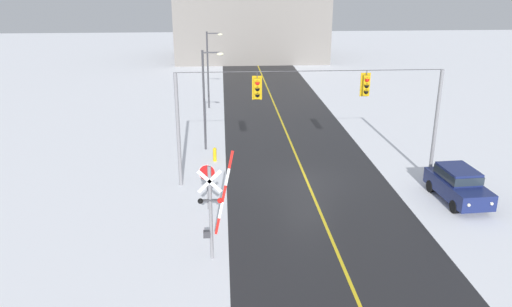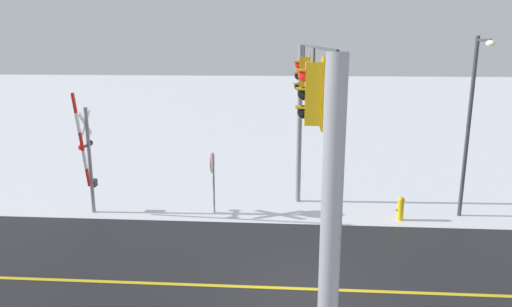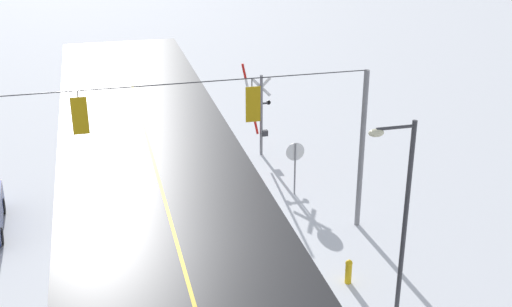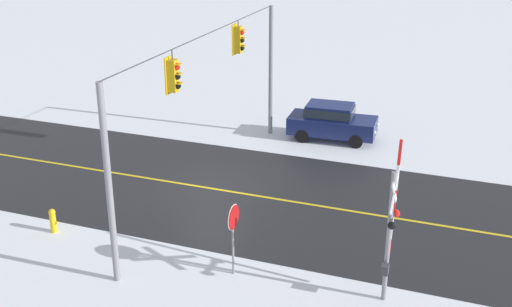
{
  "view_description": "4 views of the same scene",
  "coord_description": "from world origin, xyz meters",
  "px_view_note": "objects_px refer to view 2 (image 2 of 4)",
  "views": [
    {
      "loc": [
        -4.62,
        -25.78,
        10.86
      ],
      "look_at": [
        -3.1,
        -3.44,
        2.95
      ],
      "focal_mm": 35.39,
      "sensor_mm": 36.0,
      "label": 1
    },
    {
      "loc": [
        11.13,
        -0.41,
        6.27
      ],
      "look_at": [
        -3.99,
        -1.49,
        2.67
      ],
      "focal_mm": 32.88,
      "sensor_mm": 36.0,
      "label": 2
    },
    {
      "loc": [
        2.41,
        20.97,
        12.47
      ],
      "look_at": [
        -3.49,
        -2.14,
        2.5
      ],
      "focal_mm": 46.34,
      "sensor_mm": 36.0,
      "label": 3
    },
    {
      "loc": [
        -21.22,
        -9.83,
        10.8
      ],
      "look_at": [
        -2.07,
        -2.65,
        2.66
      ],
      "focal_mm": 45.23,
      "sensor_mm": 36.0,
      "label": 4
    }
  ],
  "objects_px": {
    "fire_hydrant": "(401,208)",
    "railroad_crossing": "(88,154)",
    "stop_sign": "(213,169)",
    "streetlamp_near": "(472,112)"
  },
  "relations": [
    {
      "from": "fire_hydrant",
      "to": "railroad_crossing",
      "type": "bearing_deg",
      "value": -89.67
    },
    {
      "from": "stop_sign",
      "to": "streetlamp_near",
      "type": "xyz_separation_m",
      "value": [
        -0.14,
        9.17,
        2.2
      ]
    },
    {
      "from": "railroad_crossing",
      "to": "streetlamp_near",
      "type": "height_order",
      "value": "streetlamp_near"
    },
    {
      "from": "railroad_crossing",
      "to": "fire_hydrant",
      "type": "xyz_separation_m",
      "value": [
        -0.07,
        11.44,
        -1.81
      ]
    },
    {
      "from": "streetlamp_near",
      "to": "fire_hydrant",
      "type": "height_order",
      "value": "streetlamp_near"
    },
    {
      "from": "railroad_crossing",
      "to": "fire_hydrant",
      "type": "distance_m",
      "value": 11.58
    },
    {
      "from": "railroad_crossing",
      "to": "fire_hydrant",
      "type": "height_order",
      "value": "railroad_crossing"
    },
    {
      "from": "stop_sign",
      "to": "railroad_crossing",
      "type": "bearing_deg",
      "value": -85.76
    },
    {
      "from": "streetlamp_near",
      "to": "fire_hydrant",
      "type": "xyz_separation_m",
      "value": [
        0.42,
        -2.31,
        -3.45
      ]
    },
    {
      "from": "stop_sign",
      "to": "railroad_crossing",
      "type": "xyz_separation_m",
      "value": [
        0.34,
        -4.58,
        0.56
      ]
    }
  ]
}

